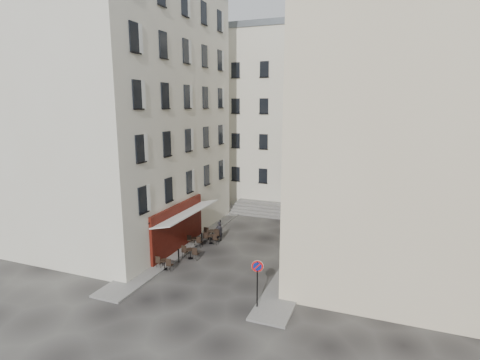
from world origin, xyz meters
The scene contains 18 objects.
ground centered at (0.00, 0.00, 0.00)m, with size 90.00×90.00×0.00m, color black.
sidewalk_left centered at (-4.50, 4.00, 0.06)m, with size 2.00×22.00×0.12m, color slate.
sidewalk_right centered at (4.50, 3.00, 0.06)m, with size 2.00×18.00×0.12m, color slate.
building_left centered at (-10.50, 3.00, 10.31)m, with size 12.20×16.20×20.60m.
building_right centered at (10.50, 3.50, 9.31)m, with size 12.20×14.20×18.60m.
building_back centered at (-1.00, 19.00, 9.31)m, with size 18.20×10.20×18.60m.
cafe_storefront centered at (-4.32, 1.00, 1.88)m, with size 1.74×7.30×3.50m.
stone_steps centered at (0.00, 12.57, 0.40)m, with size 9.00×3.15×0.80m.
bollard_near centered at (-3.25, -1.00, 0.53)m, with size 0.12×0.12×0.98m.
bollard_mid centered at (-3.25, 2.50, 0.53)m, with size 0.12×0.12×0.98m.
bollard_far centered at (-3.25, 6.00, 0.53)m, with size 0.12×0.12×0.98m.
no_parking_sign centered at (3.65, -4.70, 1.92)m, with size 0.60×0.21×2.71m.
bistro_table_a centered at (-3.52, -2.34, 0.44)m, with size 1.21×0.57×0.85m.
bistro_table_b centered at (-2.79, -0.16, 0.46)m, with size 1.28×0.60×0.90m.
bistro_table_c centered at (-3.59, 2.01, 0.43)m, with size 1.20×0.56×0.85m.
bistro_table_d centered at (-2.71, 3.01, 0.43)m, with size 1.20×0.56×0.85m.
bistro_table_e centered at (-2.95, 3.79, 0.50)m, with size 1.39×0.65×0.98m.
pedestrian centered at (-2.40, 3.86, 0.78)m, with size 0.57×0.37×1.56m, color black.
Camera 1 is at (9.31, -21.90, 10.59)m, focal length 28.00 mm.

